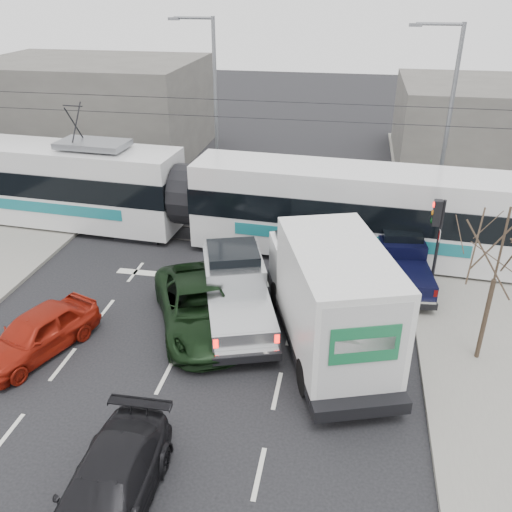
% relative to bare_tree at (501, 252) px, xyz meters
% --- Properties ---
extents(ground, '(120.00, 120.00, 0.00)m').
position_rel_bare_tree_xyz_m(ground, '(-7.60, -2.50, -3.79)').
color(ground, black).
rests_on(ground, ground).
extents(rails, '(60.00, 1.60, 0.03)m').
position_rel_bare_tree_xyz_m(rails, '(-7.60, 7.50, -3.78)').
color(rails, '#33302D').
rests_on(rails, ground).
extents(building_left, '(14.00, 10.00, 6.00)m').
position_rel_bare_tree_xyz_m(building_left, '(-21.60, 19.50, -0.79)').
color(building_left, '#64605A').
rests_on(building_left, ground).
extents(building_right, '(12.00, 10.00, 5.00)m').
position_rel_bare_tree_xyz_m(building_right, '(4.40, 21.50, -1.29)').
color(building_right, '#64605A').
rests_on(building_right, ground).
extents(bare_tree, '(2.40, 2.40, 5.00)m').
position_rel_bare_tree_xyz_m(bare_tree, '(0.00, 0.00, 0.00)').
color(bare_tree, '#47382B').
rests_on(bare_tree, ground).
extents(traffic_signal, '(0.44, 0.44, 3.60)m').
position_rel_bare_tree_xyz_m(traffic_signal, '(-1.13, 4.00, -1.05)').
color(traffic_signal, black).
rests_on(traffic_signal, ground).
extents(street_lamp_near, '(2.38, 0.25, 9.00)m').
position_rel_bare_tree_xyz_m(street_lamp_near, '(-0.29, 11.50, 1.32)').
color(street_lamp_near, slate).
rests_on(street_lamp_near, ground).
extents(street_lamp_far, '(2.38, 0.25, 9.00)m').
position_rel_bare_tree_xyz_m(street_lamp_far, '(-11.79, 13.50, 1.32)').
color(street_lamp_far, slate).
rests_on(street_lamp_far, ground).
extents(catenary, '(60.00, 0.20, 7.00)m').
position_rel_bare_tree_xyz_m(catenary, '(-7.60, 7.50, 0.09)').
color(catenary, black).
rests_on(catenary, ground).
extents(tram, '(28.09, 4.68, 5.71)m').
position_rel_bare_tree_xyz_m(tram, '(-11.43, 7.14, -1.77)').
color(tram, silver).
rests_on(tram, ground).
extents(silver_pickup, '(3.85, 6.40, 2.20)m').
position_rel_bare_tree_xyz_m(silver_pickup, '(-7.93, 1.25, -2.70)').
color(silver_pickup, black).
rests_on(silver_pickup, ground).
extents(box_truck, '(4.89, 8.07, 3.82)m').
position_rel_bare_tree_xyz_m(box_truck, '(-4.65, -0.14, -1.91)').
color(box_truck, black).
rests_on(box_truck, ground).
extents(navy_pickup, '(2.26, 4.88, 1.99)m').
position_rel_bare_tree_xyz_m(navy_pickup, '(-2.13, 4.62, -2.81)').
color(navy_pickup, black).
rests_on(navy_pickup, ground).
extents(green_car, '(4.73, 6.20, 1.56)m').
position_rel_bare_tree_xyz_m(green_car, '(-8.96, 0.24, -3.01)').
color(green_car, black).
rests_on(green_car, ground).
extents(red_car, '(3.06, 4.52, 1.43)m').
position_rel_bare_tree_xyz_m(red_car, '(-13.61, -2.03, -3.08)').
color(red_car, maroon).
rests_on(red_car, ground).
extents(dark_car, '(1.97, 4.72, 1.36)m').
position_rel_bare_tree_xyz_m(dark_car, '(-8.97, -7.17, -3.11)').
color(dark_car, black).
rests_on(dark_car, ground).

